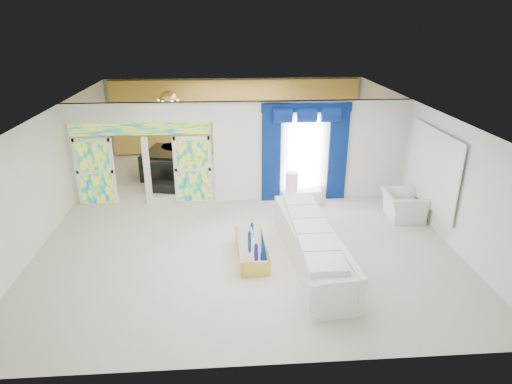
{
  "coord_description": "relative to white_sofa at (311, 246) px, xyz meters",
  "views": [
    {
      "loc": [
        -0.45,
        -11.59,
        5.26
      ],
      "look_at": [
        0.3,
        -1.2,
        1.1
      ],
      "focal_mm": 31.07,
      "sensor_mm": 36.0,
      "label": 1
    }
  ],
  "objects": [
    {
      "name": "stained_panel_right",
      "position": [
        -2.87,
        3.84,
        0.6
      ],
      "size": [
        0.95,
        0.04,
        2.0
      ],
      "primitive_type": "cube",
      "color": "#994C3F",
      "rests_on": "ground"
    },
    {
      "name": "dividing_wall",
      "position": [
        0.71,
        3.84,
        1.1
      ],
      "size": [
        5.7,
        0.18,
        3.0
      ],
      "primitive_type": "cube",
      "color": "white",
      "rests_on": "ground"
    },
    {
      "name": "blue_pelmet",
      "position": [
        0.46,
        3.71,
        2.42
      ],
      "size": [
        2.6,
        0.12,
        0.25
      ],
      "primitive_type": "cube",
      "color": "#030C40",
      "rests_on": "dividing_wall"
    },
    {
      "name": "decanters",
      "position": [
        -1.32,
        0.27,
        0.08
      ],
      "size": [
        0.2,
        1.2,
        0.25
      ],
      "color": "#1C1593",
      "rests_on": "coffee_table"
    },
    {
      "name": "console_table",
      "position": [
        0.35,
        3.4,
        -0.2
      ],
      "size": [
        1.25,
        0.53,
        0.4
      ],
      "primitive_type": "cube",
      "rotation": [
        0.0,
        0.0,
        0.12
      ],
      "color": "white",
      "rests_on": "ground"
    },
    {
      "name": "tv_console",
      "position": [
        -6.17,
        5.4,
        0.02
      ],
      "size": [
        0.66,
        0.62,
        0.84
      ],
      "primitive_type": "cube",
      "rotation": [
        0.0,
        0.0,
        -0.18
      ],
      "color": "tan",
      "rests_on": "ground"
    },
    {
      "name": "wall_mirror",
      "position": [
        3.5,
        1.84,
        1.15
      ],
      "size": [
        0.04,
        2.7,
        1.9
      ],
      "primitive_type": "cube",
      "color": "white",
      "rests_on": "ground"
    },
    {
      "name": "stained_panel_left",
      "position": [
        -5.72,
        3.84,
        0.6
      ],
      "size": [
        0.95,
        0.04,
        2.0
      ],
      "primitive_type": "cube",
      "color": "#994C3F",
      "rests_on": "ground"
    },
    {
      "name": "blue_drape_left",
      "position": [
        -0.54,
        3.71,
        1.0
      ],
      "size": [
        0.55,
        0.1,
        2.8
      ],
      "primitive_type": "cube",
      "color": "#030C40",
      "rests_on": "ground"
    },
    {
      "name": "white_sofa",
      "position": [
        0.0,
        0.0,
        0.0
      ],
      "size": [
        1.22,
        4.27,
        0.8
      ],
      "primitive_type": "cube",
      "rotation": [
        0.0,
        0.0,
        0.08
      ],
      "color": "silver",
      "rests_on": "ground"
    },
    {
      "name": "stained_transom",
      "position": [
        -4.29,
        3.84,
        1.85
      ],
      "size": [
        4.0,
        0.05,
        0.35
      ],
      "primitive_type": "cube",
      "color": "#994C3F",
      "rests_on": "dividing_header"
    },
    {
      "name": "armchair",
      "position": [
        2.97,
        2.16,
        -0.03
      ],
      "size": [
        1.04,
        1.18,
        0.74
      ],
      "primitive_type": "imported",
      "rotation": [
        0.0,
        0.0,
        1.53
      ],
      "color": "silver",
      "rests_on": "ground"
    },
    {
      "name": "window_pane",
      "position": [
        0.46,
        3.74,
        1.05
      ],
      "size": [
        1.0,
        0.02,
        2.3
      ],
      "primitive_type": "cube",
      "color": "white",
      "rests_on": "dividing_wall"
    },
    {
      "name": "gold_curtains",
      "position": [
        -1.44,
        8.74,
        1.1
      ],
      "size": [
        9.7,
        0.12,
        2.9
      ],
      "primitive_type": "cube",
      "color": "#B9822C",
      "rests_on": "ground"
    },
    {
      "name": "coffee_table",
      "position": [
        -1.35,
        0.3,
        -0.21
      ],
      "size": [
        0.72,
        1.8,
        0.39
      ],
      "primitive_type": "cube",
      "rotation": [
        0.0,
        0.0,
        0.08
      ],
      "color": "gold",
      "rests_on": "ground"
    },
    {
      "name": "floor",
      "position": [
        -1.44,
        2.84,
        -0.4
      ],
      "size": [
        12.0,
        12.0,
        0.0
      ],
      "primitive_type": "plane",
      "color": "#B7AF9E",
      "rests_on": "ground"
    },
    {
      "name": "piano_bench",
      "position": [
        -3.93,
        4.64,
        -0.25
      ],
      "size": [
        0.98,
        0.54,
        0.31
      ],
      "primitive_type": "cube",
      "rotation": [
        0.0,
        0.0,
        -0.21
      ],
      "color": "black",
      "rests_on": "ground"
    },
    {
      "name": "table_lamp",
      "position": [
        0.05,
        3.4,
        0.29
      ],
      "size": [
        0.36,
        0.36,
        0.58
      ],
      "primitive_type": "cylinder",
      "color": "white",
      "rests_on": "console_table"
    },
    {
      "name": "chandelier",
      "position": [
        -3.74,
        6.24,
        2.25
      ],
      "size": [
        0.6,
        0.6,
        0.6
      ],
      "primitive_type": "sphere",
      "color": "gold",
      "rests_on": "ceiling"
    },
    {
      "name": "blue_drape_right",
      "position": [
        1.46,
        3.71,
        1.0
      ],
      "size": [
        0.55,
        0.1,
        2.8
      ],
      "primitive_type": "cube",
      "color": "#030C40",
      "rests_on": "ground"
    },
    {
      "name": "grand_piano",
      "position": [
        -3.93,
        6.24,
        0.05
      ],
      "size": [
        1.72,
        2.05,
        0.91
      ],
      "primitive_type": "cube",
      "rotation": [
        0.0,
        0.0,
        -0.21
      ],
      "color": "black",
      "rests_on": "ground"
    },
    {
      "name": "dividing_header",
      "position": [
        -4.29,
        3.84,
        2.32
      ],
      "size": [
        4.3,
        0.18,
        0.55
      ],
      "primitive_type": "cube",
      "color": "white",
      "rests_on": "dividing_wall"
    }
  ]
}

